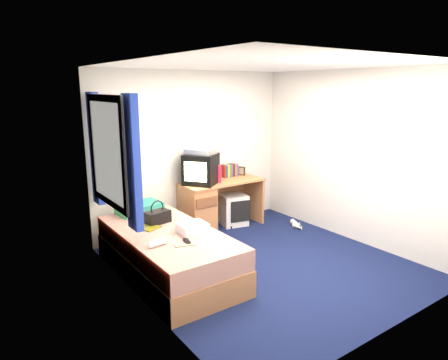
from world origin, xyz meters
TOP-DOWN VIEW (x-y plane):
  - ground at (0.00, 0.00)m, footprint 3.40×3.40m
  - room_shell at (0.00, 0.00)m, footprint 3.40×3.40m
  - bed at (-1.10, 0.44)m, footprint 1.01×2.00m
  - pillow at (-1.07, 1.29)m, footprint 0.59×0.41m
  - desk at (0.07, 1.44)m, footprint 1.30×0.55m
  - storage_cube at (0.57, 1.43)m, footprint 0.47×0.47m
  - crt_tv at (-0.02, 1.44)m, footprint 0.61×0.61m
  - vcr at (-0.02, 1.44)m, footprint 0.45×0.49m
  - book_row at (0.62, 1.60)m, footprint 0.27×0.13m
  - picture_frame at (0.85, 1.57)m, footprint 0.05×0.12m
  - pink_water_bottle at (0.25, 1.36)m, footprint 0.09×0.09m
  - aerosol_can at (0.25, 1.43)m, footprint 0.07×0.07m
  - handbag at (-1.06, 0.77)m, footprint 0.33×0.22m
  - towel at (-0.88, 0.25)m, footprint 0.32×0.27m
  - magazine at (-1.24, 0.69)m, footprint 0.30×0.34m
  - water_bottle at (-1.39, 0.11)m, footprint 0.21×0.09m
  - colour_swatch_fan at (-1.14, -0.05)m, footprint 0.23×0.12m
  - remote_control at (-1.08, 0.02)m, footprint 0.08×0.17m
  - window_assembly at (-1.55, 0.90)m, footprint 0.11×1.42m
  - white_heels at (1.30, 0.71)m, footprint 0.22×0.36m

SIDE VIEW (x-z plane):
  - ground at x=0.00m, z-range 0.00..0.00m
  - white_heels at x=1.30m, z-range -0.01..0.09m
  - storage_cube at x=0.57m, z-range 0.00..0.49m
  - bed at x=-1.10m, z-range 0.00..0.54m
  - desk at x=0.07m, z-range 0.03..0.78m
  - colour_swatch_fan at x=-1.14m, z-range 0.54..0.55m
  - magazine at x=-1.24m, z-range 0.54..0.55m
  - remote_control at x=-1.08m, z-range 0.54..0.56m
  - water_bottle at x=-1.39m, z-range 0.54..0.61m
  - towel at x=-0.88m, z-range 0.54..0.64m
  - pillow at x=-1.07m, z-range 0.54..0.66m
  - handbag at x=-1.06m, z-range 0.48..0.77m
  - picture_frame at x=0.85m, z-range 0.75..0.89m
  - aerosol_can at x=0.25m, z-range 0.75..0.94m
  - book_row at x=0.62m, z-range 0.75..0.95m
  - pink_water_bottle at x=0.25m, z-range 0.75..0.99m
  - crt_tv at x=-0.02m, z-range 0.75..1.20m
  - vcr at x=-0.02m, z-range 1.20..1.28m
  - window_assembly at x=-1.55m, z-range 0.72..2.12m
  - room_shell at x=0.00m, z-range -0.25..3.15m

